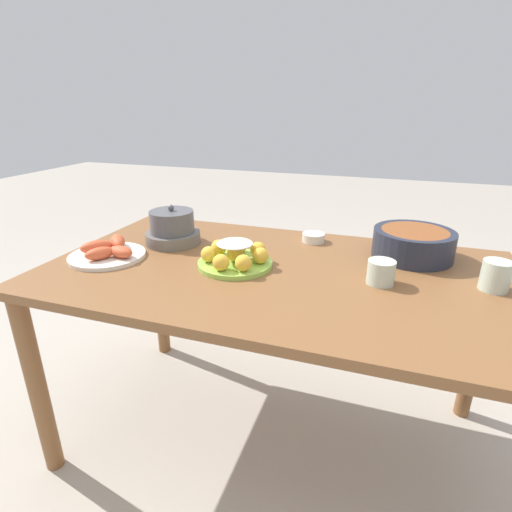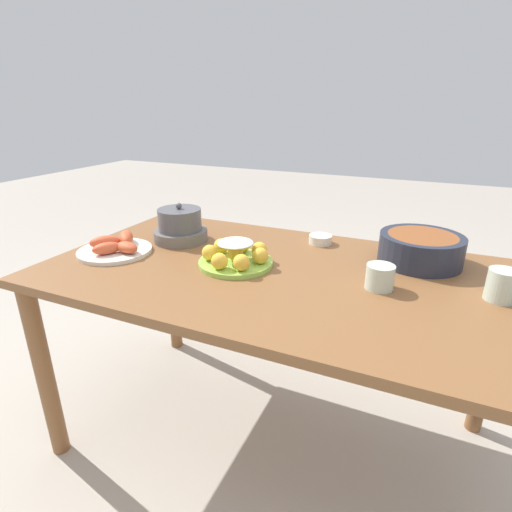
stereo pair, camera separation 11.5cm
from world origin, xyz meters
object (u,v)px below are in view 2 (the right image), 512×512
object	(u,v)px
sauce_bowl	(320,239)
cup_near	(380,277)
dining_table	(276,294)
seafood_platter	(116,247)
cake_plate	(236,256)
cup_far	(502,285)
warming_pot	(180,227)
serving_bowl	(421,248)

from	to	relation	value
sauce_bowl	cup_near	xyz separation A→B (m)	(0.27, -0.32, 0.02)
dining_table	seafood_platter	size ratio (longest dim) A/B	5.81
dining_table	cup_near	bearing A→B (deg)	-1.31
cake_plate	seafood_platter	xyz separation A→B (m)	(-0.45, -0.07, -0.01)
cake_plate	cup_far	distance (m)	0.78
warming_pot	cup_far	bearing A→B (deg)	-3.31
sauce_bowl	seafood_platter	bearing A→B (deg)	-148.37
sauce_bowl	cup_far	size ratio (longest dim) A/B	0.99
serving_bowl	cup_far	bearing A→B (deg)	-42.30
dining_table	cake_plate	xyz separation A→B (m)	(-0.14, -0.02, 0.12)
dining_table	cup_far	xyz separation A→B (m)	(0.64, 0.05, 0.13)
seafood_platter	cup_far	size ratio (longest dim) A/B	2.94
cake_plate	cup_near	world-z (taller)	cake_plate
cup_far	cup_near	bearing A→B (deg)	-169.00
cake_plate	sauce_bowl	world-z (taller)	cake_plate
cake_plate	serving_bowl	world-z (taller)	serving_bowl
sauce_bowl	cup_near	distance (m)	0.41
cake_plate	cup_far	size ratio (longest dim) A/B	2.80
seafood_platter	warming_pot	world-z (taller)	warming_pot
cake_plate	sauce_bowl	size ratio (longest dim) A/B	2.84
dining_table	serving_bowl	world-z (taller)	serving_bowl
sauce_bowl	cup_far	xyz separation A→B (m)	(0.58, -0.25, 0.03)
dining_table	cup_far	world-z (taller)	cup_far
serving_bowl	cup_far	xyz separation A→B (m)	(0.22, -0.20, -0.01)
cake_plate	cup_near	distance (m)	0.46
cake_plate	serving_bowl	distance (m)	0.62
seafood_platter	dining_table	bearing A→B (deg)	8.91
cake_plate	serving_bowl	bearing A→B (deg)	26.01
cup_near	seafood_platter	bearing A→B (deg)	-174.68
cup_near	cake_plate	bearing A→B (deg)	-178.57
serving_bowl	cup_far	size ratio (longest dim) A/B	3.07
sauce_bowl	seafood_platter	world-z (taller)	seafood_platter
seafood_platter	sauce_bowl	bearing A→B (deg)	31.63
dining_table	sauce_bowl	bearing A→B (deg)	79.12
serving_bowl	sauce_bowl	distance (m)	0.37
serving_bowl	seafood_platter	distance (m)	1.07
cup_near	warming_pot	distance (m)	0.79
sauce_bowl	seafood_platter	distance (m)	0.76
cake_plate	cup_near	size ratio (longest dim) A/B	3.04
serving_bowl	cup_near	xyz separation A→B (m)	(-0.09, -0.26, -0.02)
serving_bowl	warming_pot	size ratio (longest dim) A/B	1.31
cup_far	sauce_bowl	bearing A→B (deg)	156.35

